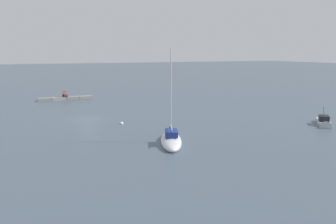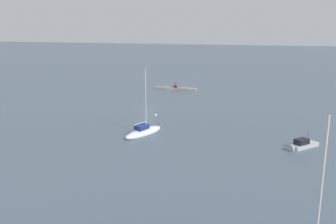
{
  "view_description": "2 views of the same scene",
  "coord_description": "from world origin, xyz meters",
  "px_view_note": "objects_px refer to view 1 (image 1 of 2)",
  "views": [
    {
      "loc": [
        9.39,
        48.67,
        9.52
      ],
      "look_at": [
        -7.64,
        11.25,
        2.27
      ],
      "focal_mm": 36.43,
      "sensor_mm": 36.0,
      "label": 1
    },
    {
      "loc": [
        -23.51,
        66.21,
        15.9
      ],
      "look_at": [
        -5.79,
        5.47,
        0.82
      ],
      "focal_mm": 38.78,
      "sensor_mm": 36.0,
      "label": 2
    }
  ],
  "objects_px": {
    "person_seated_dark_right": "(64,96)",
    "umbrella_open_red": "(65,91)",
    "person_seated_maroon_left": "(66,96)",
    "sailboat_white_near": "(171,140)",
    "mooring_buoy_mid": "(122,124)",
    "motorboat_grey_near": "(324,123)"
  },
  "relations": [
    {
      "from": "person_seated_dark_right",
      "to": "sailboat_white_near",
      "type": "distance_m",
      "value": 39.29
    },
    {
      "from": "person_seated_dark_right",
      "to": "sailboat_white_near",
      "type": "relative_size",
      "value": 0.07
    },
    {
      "from": "sailboat_white_near",
      "to": "mooring_buoy_mid",
      "type": "relative_size",
      "value": 20.84
    },
    {
      "from": "person_seated_maroon_left",
      "to": "person_seated_dark_right",
      "type": "height_order",
      "value": "same"
    },
    {
      "from": "person_seated_dark_right",
      "to": "umbrella_open_red",
      "type": "distance_m",
      "value": 0.92
    },
    {
      "from": "umbrella_open_red",
      "to": "mooring_buoy_mid",
      "type": "bearing_deg",
      "value": 97.4
    },
    {
      "from": "person_seated_dark_right",
      "to": "sailboat_white_near",
      "type": "bearing_deg",
      "value": 98.19
    },
    {
      "from": "person_seated_maroon_left",
      "to": "sailboat_white_near",
      "type": "xyz_separation_m",
      "value": [
        -5.17,
        38.73,
        -0.5
      ]
    },
    {
      "from": "mooring_buoy_mid",
      "to": "person_seated_dark_right",
      "type": "bearing_deg",
      "value": -82.03
    },
    {
      "from": "person_seated_maroon_left",
      "to": "umbrella_open_red",
      "type": "distance_m",
      "value": 0.92
    },
    {
      "from": "person_seated_maroon_left",
      "to": "motorboat_grey_near",
      "type": "xyz_separation_m",
      "value": [
        -27.34,
        38.85,
        -0.57
      ]
    },
    {
      "from": "person_seated_maroon_left",
      "to": "sailboat_white_near",
      "type": "relative_size",
      "value": 0.07
    },
    {
      "from": "motorboat_grey_near",
      "to": "mooring_buoy_mid",
      "type": "height_order",
      "value": "motorboat_grey_near"
    },
    {
      "from": "umbrella_open_red",
      "to": "motorboat_grey_near",
      "type": "relative_size",
      "value": 0.31
    },
    {
      "from": "umbrella_open_red",
      "to": "sailboat_white_near",
      "type": "bearing_deg",
      "value": 97.99
    },
    {
      "from": "umbrella_open_red",
      "to": "person_seated_maroon_left",
      "type": "bearing_deg",
      "value": 158.37
    },
    {
      "from": "sailboat_white_near",
      "to": "umbrella_open_red",
      "type": "bearing_deg",
      "value": 120.24
    },
    {
      "from": "person_seated_dark_right",
      "to": "motorboat_grey_near",
      "type": "bearing_deg",
      "value": 125.4
    },
    {
      "from": "umbrella_open_red",
      "to": "motorboat_grey_near",
      "type": "height_order",
      "value": "motorboat_grey_near"
    },
    {
      "from": "person_seated_maroon_left",
      "to": "umbrella_open_red",
      "type": "relative_size",
      "value": 0.5
    },
    {
      "from": "person_seated_dark_right",
      "to": "mooring_buoy_mid",
      "type": "relative_size",
      "value": 1.49
    },
    {
      "from": "person_seated_dark_right",
      "to": "person_seated_maroon_left",
      "type": "bearing_deg",
      "value": 165.99
    }
  ]
}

